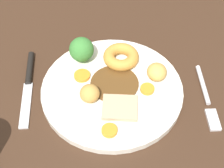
% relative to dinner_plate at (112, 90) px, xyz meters
% --- Properties ---
extents(dining_table, '(1.20, 0.84, 0.04)m').
position_rel_dinner_plate_xyz_m(dining_table, '(-0.01, 0.03, -0.02)').
color(dining_table, '#382316').
rests_on(dining_table, ground).
extents(dinner_plate, '(0.27, 0.27, 0.01)m').
position_rel_dinner_plate_xyz_m(dinner_plate, '(0.00, 0.00, 0.00)').
color(dinner_plate, silver).
rests_on(dinner_plate, dining_table).
extents(gravy_pool, '(0.09, 0.09, 0.00)m').
position_rel_dinner_plate_xyz_m(gravy_pool, '(-0.01, -0.01, 0.01)').
color(gravy_pool, '#563819').
rests_on(gravy_pool, dinner_plate).
extents(meat_slice_main, '(0.07, 0.06, 0.01)m').
position_rel_dinner_plate_xyz_m(meat_slice_main, '(-0.01, 0.05, 0.01)').
color(meat_slice_main, tan).
rests_on(meat_slice_main, dinner_plate).
extents(yorkshire_pudding, '(0.07, 0.07, 0.02)m').
position_rel_dinner_plate_xyz_m(yorkshire_pudding, '(-0.02, -0.07, 0.02)').
color(yorkshire_pudding, '#C68938').
rests_on(yorkshire_pudding, dinner_plate).
extents(roast_potato_left, '(0.04, 0.04, 0.03)m').
position_rel_dinner_plate_xyz_m(roast_potato_left, '(-0.09, -0.02, 0.02)').
color(roast_potato_left, tan).
rests_on(roast_potato_left, dinner_plate).
extents(roast_potato_right, '(0.05, 0.05, 0.03)m').
position_rel_dinner_plate_xyz_m(roast_potato_right, '(0.04, 0.03, 0.02)').
color(roast_potato_right, '#BC8C42').
rests_on(roast_potato_right, dinner_plate).
extents(carrot_coin_front, '(0.03, 0.03, 0.01)m').
position_rel_dinner_plate_xyz_m(carrot_coin_front, '(0.06, -0.03, 0.01)').
color(carrot_coin_front, orange).
rests_on(carrot_coin_front, dinner_plate).
extents(carrot_coin_back, '(0.03, 0.03, 0.01)m').
position_rel_dinner_plate_xyz_m(carrot_coin_back, '(-0.07, 0.01, 0.01)').
color(carrot_coin_back, orange).
rests_on(carrot_coin_back, dinner_plate).
extents(carrot_coin_side, '(0.03, 0.03, 0.01)m').
position_rel_dinner_plate_xyz_m(carrot_coin_side, '(0.01, 0.10, 0.01)').
color(carrot_coin_side, orange).
rests_on(carrot_coin_side, dinner_plate).
extents(broccoli_floret, '(0.05, 0.05, 0.05)m').
position_rel_dinner_plate_xyz_m(broccoli_floret, '(0.06, -0.08, 0.04)').
color(broccoli_floret, '#8CB766').
rests_on(broccoli_floret, dinner_plate).
extents(fork, '(0.02, 0.15, 0.01)m').
position_rel_dinner_plate_xyz_m(fork, '(-0.18, 0.03, -0.00)').
color(fork, silver).
rests_on(fork, dining_table).
extents(knife, '(0.02, 0.19, 0.01)m').
position_rel_dinner_plate_xyz_m(knife, '(0.16, -0.03, -0.00)').
color(knife, black).
rests_on(knife, dining_table).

